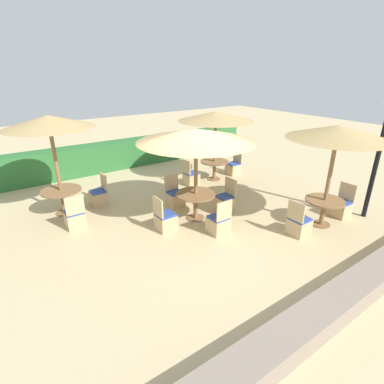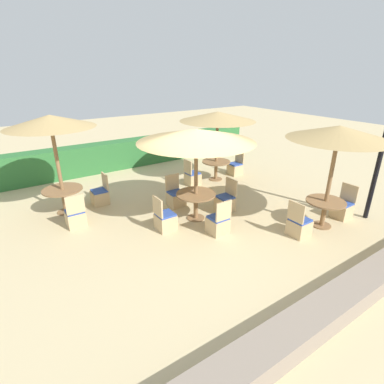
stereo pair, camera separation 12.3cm
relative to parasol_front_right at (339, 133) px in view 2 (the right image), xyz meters
name	(u,v)px [view 2 (the right image)]	position (x,y,z in m)	size (l,w,h in m)	color
ground_plane	(205,232)	(-2.75, 1.44, -2.45)	(40.00, 40.00, 0.00)	#C6B284
hedge_row	(114,155)	(-2.75, 7.74, -1.89)	(13.00, 0.70, 1.12)	#2D6B33
stone_border	(328,309)	(-2.75, -1.96, -2.26)	(10.00, 0.56, 0.39)	gray
parasol_front_right	(339,133)	(0.00, 0.00, 0.00)	(2.38, 2.38, 2.63)	olive
round_table_front_right	(325,207)	(0.00, 0.00, -1.90)	(0.98, 0.98, 0.72)	olive
patio_chair_front_right_west	(299,226)	(-0.92, 0.05, -2.19)	(0.46, 0.46, 0.93)	tan
patio_chair_front_right_east	(342,208)	(0.90, 0.01, -2.19)	(0.46, 0.46, 0.93)	tan
parasol_back_right	(218,117)	(-0.11, 4.37, -0.15)	(2.65, 2.65, 2.48)	olive
round_table_back_right	(216,165)	(-0.11, 4.37, -1.90)	(1.02, 1.02, 0.71)	olive
patio_chair_back_right_west	(192,177)	(-1.12, 4.43, -2.19)	(0.46, 0.46, 0.93)	tan
patio_chair_back_right_east	(235,168)	(0.89, 4.41, -2.19)	(0.46, 0.46, 0.93)	tan
parasol_back_left	(50,122)	(-5.39, 4.62, 0.12)	(2.28, 2.28, 2.75)	olive
round_table_back_left	(63,194)	(-5.39, 4.62, -1.88)	(1.09, 1.09, 0.72)	olive
patio_chair_back_left_south	(76,217)	(-5.35, 3.60, -2.19)	(0.46, 0.46, 0.93)	tan
patio_chair_back_left_east	(100,196)	(-4.36, 4.64, -2.19)	(0.46, 0.46, 0.93)	tan
parasol_center	(196,136)	(-2.51, 2.21, -0.15)	(2.99, 2.99, 2.47)	olive
round_table_center	(196,199)	(-2.51, 2.21, -1.86)	(1.06, 1.06, 0.75)	olive
patio_chair_center_west	(165,220)	(-3.50, 2.15, -2.19)	(0.46, 0.46, 0.93)	tan
patio_chair_center_south	(218,224)	(-2.49, 1.24, -2.19)	(0.46, 0.46, 0.93)	tan
patio_chair_center_east	(225,202)	(-1.50, 2.15, -2.19)	(0.46, 0.46, 0.93)	tan
patio_chair_center_north	(176,197)	(-2.52, 3.25, -2.19)	(0.46, 0.46, 0.93)	tan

